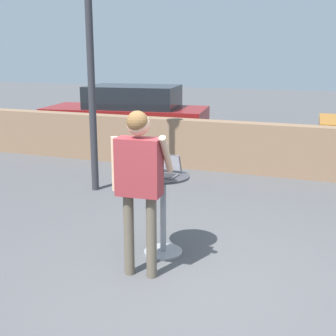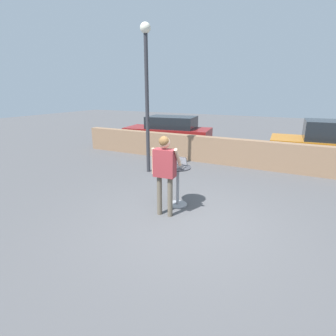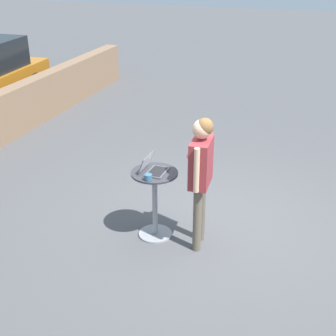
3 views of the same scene
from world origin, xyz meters
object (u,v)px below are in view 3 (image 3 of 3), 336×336
(cafe_table, at_px, (155,198))
(laptop, at_px, (153,168))
(standing_person, at_px, (201,166))
(coffee_mug, at_px, (148,177))

(cafe_table, height_order, laptop, laptop)
(standing_person, bearing_deg, coffee_mug, 109.73)
(cafe_table, height_order, coffee_mug, coffee_mug)
(coffee_mug, bearing_deg, cafe_table, 2.67)
(laptop, bearing_deg, standing_person, -91.93)
(cafe_table, bearing_deg, coffee_mug, -177.33)
(cafe_table, xyz_separation_m, standing_person, (-0.02, -0.62, 0.57))
(coffee_mug, bearing_deg, laptop, 7.31)
(cafe_table, xyz_separation_m, coffee_mug, (-0.24, -0.01, 0.42))
(laptop, distance_m, coffee_mug, 0.24)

